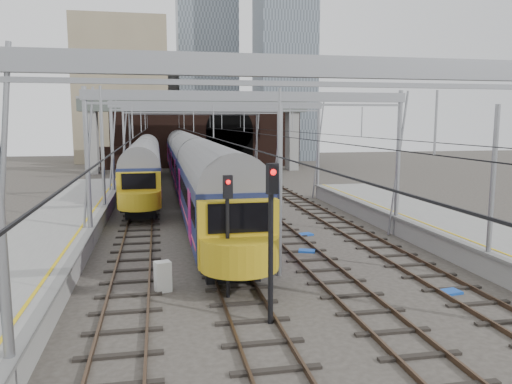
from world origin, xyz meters
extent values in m
plane|color=#38332D|center=(0.00, 0.00, 0.00)|extent=(160.00, 160.00, 0.00)
cube|color=gray|center=(-10.20, 2.50, 0.55)|extent=(4.20, 55.00, 1.10)
cube|color=slate|center=(-8.15, 2.50, 1.05)|extent=(0.35, 55.00, 0.12)
cube|color=gold|center=(-8.65, 2.50, 1.11)|extent=(0.12, 55.00, 0.01)
cube|color=#4C3828|center=(-6.72, 15.00, 0.09)|extent=(0.08, 80.00, 0.16)
cube|color=#4C3828|center=(-5.28, 15.00, 0.09)|extent=(0.08, 80.00, 0.16)
cube|color=black|center=(-6.00, 15.00, 0.01)|extent=(2.40, 80.00, 0.14)
cube|color=#4C3828|center=(-2.72, 15.00, 0.09)|extent=(0.08, 80.00, 0.16)
cube|color=#4C3828|center=(-1.28, 15.00, 0.09)|extent=(0.08, 80.00, 0.16)
cube|color=black|center=(-2.00, 15.00, 0.01)|extent=(2.40, 80.00, 0.14)
cube|color=#4C3828|center=(1.28, 15.00, 0.09)|extent=(0.08, 80.00, 0.16)
cube|color=#4C3828|center=(2.72, 15.00, 0.09)|extent=(0.08, 80.00, 0.16)
cube|color=black|center=(2.00, 15.00, 0.01)|extent=(2.40, 80.00, 0.14)
cube|color=#4C3828|center=(5.28, 15.00, 0.09)|extent=(0.08, 80.00, 0.16)
cube|color=#4C3828|center=(6.72, 15.00, 0.09)|extent=(0.08, 80.00, 0.16)
cube|color=black|center=(6.00, 15.00, 0.01)|extent=(2.40, 80.00, 0.14)
cylinder|color=gray|center=(-8.20, -6.00, 4.00)|extent=(0.24, 0.24, 8.00)
cube|color=gray|center=(0.00, -6.00, 7.60)|extent=(16.80, 0.28, 0.50)
cylinder|color=gray|center=(-8.20, 8.00, 4.00)|extent=(0.24, 0.24, 8.00)
cylinder|color=gray|center=(8.20, 8.00, 4.00)|extent=(0.24, 0.24, 8.00)
cube|color=gray|center=(0.00, 8.00, 7.60)|extent=(16.80, 0.28, 0.50)
cylinder|color=gray|center=(-8.20, 22.00, 4.00)|extent=(0.24, 0.24, 8.00)
cylinder|color=gray|center=(8.20, 22.00, 4.00)|extent=(0.24, 0.24, 8.00)
cube|color=gray|center=(0.00, 22.00, 7.60)|extent=(16.80, 0.28, 0.50)
cylinder|color=gray|center=(-8.20, 36.00, 4.00)|extent=(0.24, 0.24, 8.00)
cylinder|color=gray|center=(8.20, 36.00, 4.00)|extent=(0.24, 0.24, 8.00)
cube|color=gray|center=(0.00, 36.00, 7.60)|extent=(16.80, 0.28, 0.50)
cylinder|color=gray|center=(-8.20, 48.00, 4.00)|extent=(0.24, 0.24, 8.00)
cylinder|color=gray|center=(8.20, 48.00, 4.00)|extent=(0.24, 0.24, 8.00)
cube|color=gray|center=(0.00, 48.00, 7.60)|extent=(16.80, 0.28, 0.50)
cube|color=black|center=(-6.00, 15.00, 5.50)|extent=(0.03, 80.00, 0.03)
cube|color=black|center=(-2.00, 15.00, 5.50)|extent=(0.03, 80.00, 0.03)
cube|color=black|center=(2.00, 15.00, 5.50)|extent=(0.03, 80.00, 0.03)
cube|color=black|center=(6.00, 15.00, 5.50)|extent=(0.03, 80.00, 0.03)
cube|color=black|center=(2.00, 52.00, 4.50)|extent=(26.00, 2.00, 9.00)
cube|color=black|center=(5.00, 50.98, 2.60)|extent=(6.50, 0.10, 5.20)
cylinder|color=black|center=(5.00, 50.98, 5.20)|extent=(6.50, 0.10, 6.50)
cube|color=black|center=(-10.00, 51.00, 1.50)|extent=(6.00, 1.50, 3.00)
cube|color=gray|center=(-12.50, 46.00, 4.10)|extent=(1.20, 2.50, 8.20)
cube|color=gray|center=(12.50, 46.00, 4.10)|extent=(1.20, 2.50, 8.20)
cube|color=#4B554D|center=(0.00, 46.00, 8.20)|extent=(28.00, 3.00, 1.40)
cube|color=gray|center=(0.00, 46.00, 9.10)|extent=(28.00, 3.00, 0.30)
cube|color=tan|center=(-10.00, 66.00, 11.00)|extent=(14.00, 12.00, 22.00)
cube|color=#4C5660|center=(4.00, 72.00, 16.00)|extent=(10.00, 10.00, 32.00)
cube|color=gray|center=(-2.00, 80.00, 9.00)|extent=(18.00, 14.00, 18.00)
cube|color=black|center=(-2.00, 35.56, 0.35)|extent=(2.38, 70.56, 0.70)
cube|color=#151D4B|center=(-2.00, 35.56, 2.35)|extent=(3.03, 70.56, 2.71)
cylinder|color=slate|center=(-2.00, 35.56, 3.71)|extent=(2.97, 70.06, 2.97)
cube|color=black|center=(-2.00, 35.56, 2.79)|extent=(3.05, 69.36, 0.81)
cube|color=#D44266|center=(-2.00, 35.56, 1.60)|extent=(3.05, 69.56, 0.13)
cube|color=#BA9917|center=(-2.00, 0.12, 2.25)|extent=(2.97, 0.60, 2.51)
cube|color=black|center=(-2.00, -0.05, 2.90)|extent=(2.28, 0.08, 1.08)
cube|color=black|center=(-6.00, 29.76, 0.35)|extent=(2.15, 31.64, 0.70)
cube|color=#151D4B|center=(-6.00, 29.76, 2.22)|extent=(2.73, 31.64, 2.44)
cylinder|color=slate|center=(-6.00, 29.76, 3.44)|extent=(2.68, 31.14, 2.68)
cube|color=black|center=(-6.00, 29.76, 2.61)|extent=(2.75, 30.44, 0.73)
cube|color=#D44266|center=(-6.00, 29.76, 1.54)|extent=(2.75, 30.64, 0.12)
cube|color=#BA9917|center=(-6.00, 13.79, 2.12)|extent=(2.68, 0.60, 2.24)
cube|color=black|center=(-6.00, 13.62, 2.71)|extent=(2.05, 0.08, 0.98)
cylinder|color=black|center=(-2.45, -0.15, 2.17)|extent=(0.14, 0.14, 4.34)
cube|color=black|center=(-2.45, -0.33, 4.07)|extent=(0.34, 0.23, 0.81)
sphere|color=red|center=(-2.45, -0.45, 4.25)|extent=(0.16, 0.16, 0.16)
cylinder|color=black|center=(-1.46, -2.75, 2.47)|extent=(0.16, 0.16, 4.94)
cube|color=black|center=(-1.46, -2.93, 4.63)|extent=(0.40, 0.30, 0.93)
sphere|color=red|center=(-1.46, -3.05, 4.84)|extent=(0.19, 0.19, 0.19)
cube|color=silver|center=(-4.75, 0.96, 0.57)|extent=(0.68, 0.61, 1.15)
cube|color=#1647AB|center=(2.23, 5.40, 0.05)|extent=(0.94, 0.80, 0.09)
cube|color=#1647AB|center=(3.17, 8.87, 0.05)|extent=(0.93, 0.76, 0.10)
cube|color=#1647AB|center=(5.70, -1.33, 0.05)|extent=(0.87, 0.67, 0.09)
camera|label=1|loc=(-4.82, -17.42, 6.34)|focal=35.00mm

